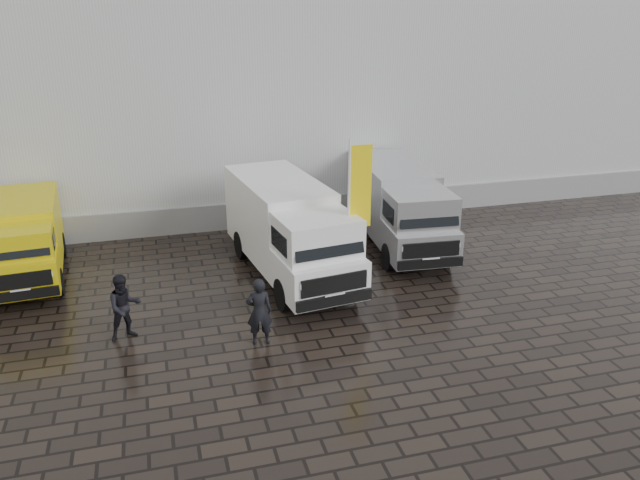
{
  "coord_description": "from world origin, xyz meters",
  "views": [
    {
      "loc": [
        -4.58,
        -14.41,
        8.09
      ],
      "look_at": [
        0.03,
        2.2,
        1.47
      ],
      "focal_mm": 35.0,
      "sensor_mm": 36.0,
      "label": 1
    }
  ],
  "objects_px": {
    "flagpole": "(355,215)",
    "van_yellow": "(25,242)",
    "van_silver": "(399,208)",
    "person_tent": "(125,307)",
    "person_front": "(259,311)",
    "wheelie_bin": "(392,206)",
    "van_white": "(290,232)"
  },
  "relations": [
    {
      "from": "van_white",
      "to": "person_tent",
      "type": "bearing_deg",
      "value": -158.96
    },
    {
      "from": "van_yellow",
      "to": "person_tent",
      "type": "relative_size",
      "value": 2.96
    },
    {
      "from": "person_front",
      "to": "person_tent",
      "type": "xyz_separation_m",
      "value": [
        -3.23,
        1.19,
        -0.02
      ]
    },
    {
      "from": "van_yellow",
      "to": "wheelie_bin",
      "type": "bearing_deg",
      "value": 5.56
    },
    {
      "from": "flagpole",
      "to": "van_yellow",
      "type": "bearing_deg",
      "value": 155.08
    },
    {
      "from": "van_yellow",
      "to": "person_tent",
      "type": "height_order",
      "value": "van_yellow"
    },
    {
      "from": "person_front",
      "to": "flagpole",
      "type": "bearing_deg",
      "value": -144.19
    },
    {
      "from": "flagpole",
      "to": "person_front",
      "type": "xyz_separation_m",
      "value": [
        -2.99,
        -1.58,
        -1.75
      ]
    },
    {
      "from": "van_silver",
      "to": "person_tent",
      "type": "height_order",
      "value": "van_silver"
    },
    {
      "from": "van_yellow",
      "to": "person_front",
      "type": "bearing_deg",
      "value": -47.83
    },
    {
      "from": "van_silver",
      "to": "person_tent",
      "type": "relative_size",
      "value": 3.65
    },
    {
      "from": "van_yellow",
      "to": "van_white",
      "type": "distance_m",
      "value": 8.11
    },
    {
      "from": "wheelie_bin",
      "to": "person_front",
      "type": "bearing_deg",
      "value": -112.48
    },
    {
      "from": "person_tent",
      "to": "van_white",
      "type": "bearing_deg",
      "value": 11.61
    },
    {
      "from": "van_silver",
      "to": "person_tent",
      "type": "xyz_separation_m",
      "value": [
        -9.15,
        -4.22,
        -0.5
      ]
    },
    {
      "from": "person_front",
      "to": "van_yellow",
      "type": "bearing_deg",
      "value": -35.33
    },
    {
      "from": "van_white",
      "to": "van_silver",
      "type": "relative_size",
      "value": 1.05
    },
    {
      "from": "van_yellow",
      "to": "van_white",
      "type": "bearing_deg",
      "value": -18.61
    },
    {
      "from": "wheelie_bin",
      "to": "person_tent",
      "type": "relative_size",
      "value": 0.63
    },
    {
      "from": "van_yellow",
      "to": "wheelie_bin",
      "type": "height_order",
      "value": "van_yellow"
    },
    {
      "from": "person_tent",
      "to": "wheelie_bin",
      "type": "bearing_deg",
      "value": 17.71
    },
    {
      "from": "van_white",
      "to": "wheelie_bin",
      "type": "bearing_deg",
      "value": 32.23
    },
    {
      "from": "van_white",
      "to": "person_tent",
      "type": "relative_size",
      "value": 3.83
    },
    {
      "from": "van_white",
      "to": "flagpole",
      "type": "height_order",
      "value": "flagpole"
    },
    {
      "from": "van_silver",
      "to": "flagpole",
      "type": "distance_m",
      "value": 4.98
    },
    {
      "from": "van_yellow",
      "to": "wheelie_bin",
      "type": "xyz_separation_m",
      "value": [
        12.99,
        2.3,
        -0.64
      ]
    },
    {
      "from": "van_yellow",
      "to": "person_front",
      "type": "distance_m",
      "value": 8.53
    },
    {
      "from": "flagpole",
      "to": "person_tent",
      "type": "distance_m",
      "value": 6.48
    },
    {
      "from": "van_silver",
      "to": "flagpole",
      "type": "relative_size",
      "value": 1.33
    },
    {
      "from": "flagpole",
      "to": "person_front",
      "type": "relative_size",
      "value": 2.67
    },
    {
      "from": "van_silver",
      "to": "person_front",
      "type": "height_order",
      "value": "van_silver"
    },
    {
      "from": "person_front",
      "to": "person_tent",
      "type": "relative_size",
      "value": 1.02
    }
  ]
}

